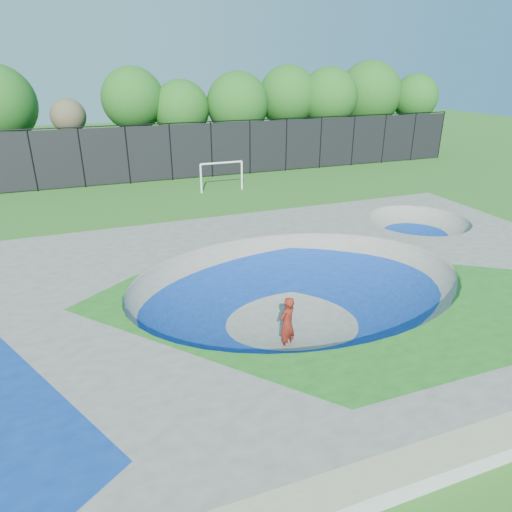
{
  "coord_description": "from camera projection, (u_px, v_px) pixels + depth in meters",
  "views": [
    {
      "loc": [
        -5.92,
        -11.82,
        7.75
      ],
      "look_at": [
        -0.31,
        3.0,
        1.1
      ],
      "focal_mm": 32.0,
      "sensor_mm": 36.0,
      "label": 1
    }
  ],
  "objects": [
    {
      "name": "skate_deck",
      "position": [
        298.0,
        298.0,
        14.83
      ],
      "size": [
        22.0,
        14.0,
        1.5
      ],
      "primitive_type": "cube",
      "color": "gray",
      "rests_on": "ground"
    },
    {
      "name": "fence",
      "position": [
        171.0,
        151.0,
        32.42
      ],
      "size": [
        48.09,
        0.09,
        4.04
      ],
      "color": "black",
      "rests_on": "ground"
    },
    {
      "name": "skateboard",
      "position": [
        286.0,
        347.0,
        13.5
      ],
      "size": [
        0.77,
        0.63,
        0.05
      ],
      "primitive_type": "cube",
      "rotation": [
        0.0,
        0.0,
        0.61
      ],
      "color": "black",
      "rests_on": "ground"
    },
    {
      "name": "skater",
      "position": [
        287.0,
        324.0,
        13.18
      ],
      "size": [
        0.73,
        0.65,
        1.68
      ],
      "primitive_type": "imported",
      "rotation": [
        0.0,
        0.0,
        3.64
      ],
      "color": "red",
      "rests_on": "ground"
    },
    {
      "name": "ground",
      "position": [
        297.0,
        318.0,
        15.12
      ],
      "size": [
        120.0,
        120.0,
        0.0
      ],
      "primitive_type": "plane",
      "color": "#265F1A",
      "rests_on": "ground"
    },
    {
      "name": "treeline",
      "position": [
        160.0,
        102.0,
        35.8
      ],
      "size": [
        52.5,
        7.41,
        8.21
      ],
      "color": "#432B21",
      "rests_on": "ground"
    },
    {
      "name": "soccer_goal",
      "position": [
        222.0,
        171.0,
        29.86
      ],
      "size": [
        2.92,
        0.12,
        1.93
      ],
      "color": "white",
      "rests_on": "ground"
    }
  ]
}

